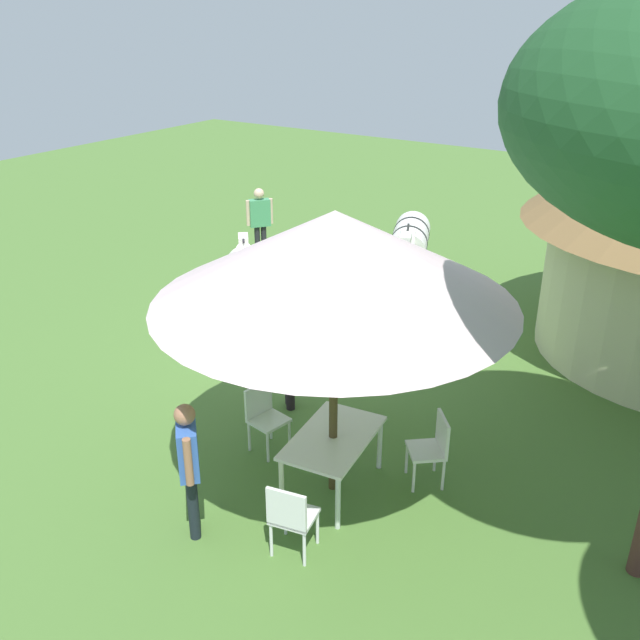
% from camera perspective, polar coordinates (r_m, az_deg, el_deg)
% --- Properties ---
extents(ground_plane, '(36.00, 36.00, 0.00)m').
position_cam_1_polar(ground_plane, '(12.26, -0.39, -1.42)').
color(ground_plane, '#497030').
extents(shade_umbrella, '(3.93, 3.93, 3.46)m').
position_cam_1_polar(shade_umbrella, '(7.27, 1.21, 5.08)').
color(shade_umbrella, '#46381D').
rests_on(shade_umbrella, ground_plane).
extents(patio_dining_table, '(1.45, 0.99, 0.74)m').
position_cam_1_polar(patio_dining_table, '(8.33, 1.07, -9.97)').
color(patio_dining_table, silver).
rests_on(patio_dining_table, ground_plane).
extents(patio_chair_near_hut, '(0.51, 0.49, 0.90)m').
position_cam_1_polar(patio_chair_near_hut, '(9.13, -4.58, -7.61)').
color(patio_chair_near_hut, silver).
rests_on(patio_chair_near_hut, ground_plane).
extents(patio_chair_east_end, '(0.50, 0.51, 0.90)m').
position_cam_1_polar(patio_chair_east_end, '(7.52, -2.40, -15.67)').
color(patio_chair_east_end, silver).
rests_on(patio_chair_east_end, ground_plane).
extents(patio_chair_near_lawn, '(0.61, 0.60, 0.90)m').
position_cam_1_polar(patio_chair_near_lawn, '(8.62, 9.23, -10.05)').
color(patio_chair_near_lawn, silver).
rests_on(patio_chair_near_lawn, ground_plane).
extents(guest_beside_umbrella, '(0.49, 0.47, 1.73)m').
position_cam_1_polar(guest_beside_umbrella, '(9.76, -2.56, -1.82)').
color(guest_beside_umbrella, black).
rests_on(guest_beside_umbrella, ground_plane).
extents(guest_behind_table, '(0.46, 0.46, 1.65)m').
position_cam_1_polar(guest_behind_table, '(7.61, -10.67, -11.08)').
color(guest_behind_table, black).
rests_on(guest_behind_table, ground_plane).
extents(standing_watcher, '(0.49, 0.45, 1.68)m').
position_cam_1_polar(standing_watcher, '(15.61, -4.94, 8.28)').
color(standing_watcher, black).
rests_on(standing_watcher, ground_plane).
extents(zebra_nearest_camera, '(2.15, 1.26, 1.60)m').
position_cam_1_polar(zebra_nearest_camera, '(13.97, 7.33, 6.41)').
color(zebra_nearest_camera, silver).
rests_on(zebra_nearest_camera, ground_plane).
extents(zebra_by_umbrella, '(1.74, 1.55, 1.52)m').
position_cam_1_polar(zebra_by_umbrella, '(12.31, -6.11, 3.53)').
color(zebra_by_umbrella, silver).
rests_on(zebra_by_umbrella, ground_plane).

